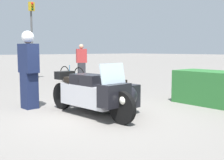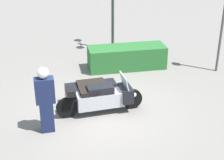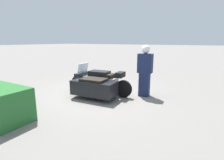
# 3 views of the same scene
# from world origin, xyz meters

# --- Properties ---
(ground_plane) EXTENTS (160.00, 160.00, 0.00)m
(ground_plane) POSITION_xyz_m (0.00, 0.00, 0.00)
(ground_plane) COLOR slate
(police_motorcycle) EXTENTS (2.59, 1.28, 1.15)m
(police_motorcycle) POSITION_xyz_m (-0.06, 0.17, 0.46)
(police_motorcycle) COLOR black
(police_motorcycle) RESTS_ON ground
(officer_rider) EXTENTS (0.52, 0.34, 1.85)m
(officer_rider) POSITION_xyz_m (-1.62, -0.79, 0.98)
(officer_rider) COLOR #192347
(officer_rider) RESTS_ON ground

